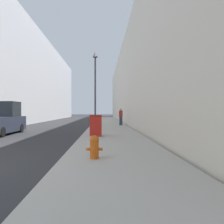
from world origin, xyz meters
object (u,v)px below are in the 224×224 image
(fire_hydrant, at_px, (94,146))
(lamppost, at_px, (95,82))
(pickup_truck, at_px, (0,121))
(pedestrian_on_sidewalk, at_px, (121,117))
(trash_bin, at_px, (96,125))

(fire_hydrant, distance_m, lamppost, 11.55)
(pickup_truck, relative_size, pedestrian_on_sidewalk, 2.81)
(trash_bin, xyz_separation_m, pedestrian_on_sidewalk, (2.26, 9.66, 0.25))
(lamppost, distance_m, pickup_truck, 7.57)
(fire_hydrant, relative_size, trash_bin, 0.58)
(pickup_truck, bearing_deg, lamppost, 20.20)
(fire_hydrant, bearing_deg, lamppost, 92.05)
(lamppost, relative_size, pedestrian_on_sidewalk, 3.56)
(trash_bin, bearing_deg, pickup_truck, 159.99)
(trash_bin, xyz_separation_m, lamppost, (-0.22, 4.84, 3.20))
(pickup_truck, xyz_separation_m, pedestrian_on_sidewalk, (8.98, 7.21, 0.09))
(trash_bin, bearing_deg, pedestrian_on_sidewalk, 76.81)
(trash_bin, relative_size, lamppost, 0.20)
(lamppost, xyz_separation_m, pickup_truck, (-6.50, -2.39, -3.05))
(fire_hydrant, xyz_separation_m, lamppost, (-0.39, 11.01, 3.46))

